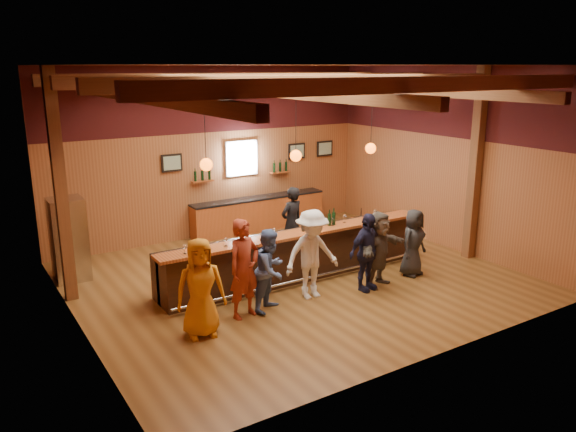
# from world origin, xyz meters

# --- Properties ---
(room) EXTENTS (9.04, 9.00, 4.52)m
(room) POSITION_xyz_m (0.00, 0.06, 3.21)
(room) COLOR brown
(room) RESTS_ON ground
(bar_counter) EXTENTS (6.30, 1.07, 1.11)m
(bar_counter) POSITION_xyz_m (0.02, 0.15, 0.52)
(bar_counter) COLOR black
(bar_counter) RESTS_ON ground
(back_bar_cabinet) EXTENTS (4.00, 0.52, 0.95)m
(back_bar_cabinet) POSITION_xyz_m (1.20, 3.72, 0.48)
(back_bar_cabinet) COLOR brown
(back_bar_cabinet) RESTS_ON ground
(window) EXTENTS (0.95, 0.09, 0.95)m
(window) POSITION_xyz_m (0.80, 3.95, 2.05)
(window) COLOR silver
(window) RESTS_ON room
(framed_pictures) EXTENTS (5.35, 0.05, 0.45)m
(framed_pictures) POSITION_xyz_m (1.67, 3.94, 2.10)
(framed_pictures) COLOR black
(framed_pictures) RESTS_ON room
(wine_shelves) EXTENTS (3.00, 0.18, 0.30)m
(wine_shelves) POSITION_xyz_m (0.80, 3.88, 1.62)
(wine_shelves) COLOR brown
(wine_shelves) RESTS_ON room
(pendant_lights) EXTENTS (4.24, 0.24, 1.37)m
(pendant_lights) POSITION_xyz_m (0.00, 0.00, 2.71)
(pendant_lights) COLOR black
(pendant_lights) RESTS_ON room
(stainless_fridge) EXTENTS (0.70, 0.70, 1.80)m
(stainless_fridge) POSITION_xyz_m (-4.10, 2.60, 0.90)
(stainless_fridge) COLOR silver
(stainless_fridge) RESTS_ON ground
(customer_orange) EXTENTS (0.94, 0.70, 1.73)m
(customer_orange) POSITION_xyz_m (-2.79, -1.34, 0.87)
(customer_orange) COLOR #C57112
(customer_orange) RESTS_ON ground
(customer_redvest) EXTENTS (0.76, 0.59, 1.86)m
(customer_redvest) POSITION_xyz_m (-1.81, -1.07, 0.93)
(customer_redvest) COLOR maroon
(customer_redvest) RESTS_ON ground
(customer_denim) EXTENTS (0.97, 0.91, 1.58)m
(customer_denim) POSITION_xyz_m (-1.25, -1.06, 0.79)
(customer_denim) COLOR #4C6398
(customer_denim) RESTS_ON ground
(customer_white) EXTENTS (1.20, 0.74, 1.80)m
(customer_white) POSITION_xyz_m (-0.27, -1.01, 0.90)
(customer_white) COLOR silver
(customer_white) RESTS_ON ground
(customer_navy) EXTENTS (1.01, 0.54, 1.63)m
(customer_navy) POSITION_xyz_m (0.89, -1.28, 0.82)
(customer_navy) COLOR #1B1B37
(customer_navy) RESTS_ON ground
(customer_brown) EXTENTS (1.57, 0.90, 1.61)m
(customer_brown) POSITION_xyz_m (1.27, -1.23, 0.80)
(customer_brown) COLOR #524A41
(customer_brown) RESTS_ON ground
(customer_dark) EXTENTS (0.82, 0.63, 1.49)m
(customer_dark) POSITION_xyz_m (2.32, -1.16, 0.75)
(customer_dark) COLOR black
(customer_dark) RESTS_ON ground
(bartender) EXTENTS (0.70, 0.53, 1.74)m
(bartender) POSITION_xyz_m (0.69, 1.23, 0.87)
(bartender) COLOR black
(bartender) RESTS_ON ground
(ice_bucket) EXTENTS (0.22, 0.22, 0.24)m
(ice_bucket) POSITION_xyz_m (0.21, -0.14, 1.23)
(ice_bucket) COLOR brown
(ice_bucket) RESTS_ON bar_counter
(bottle_a) EXTENTS (0.08, 0.08, 0.35)m
(bottle_a) POSITION_xyz_m (0.82, -0.09, 1.25)
(bottle_a) COLOR black
(bottle_a) RESTS_ON bar_counter
(bottle_b) EXTENTS (0.08, 0.08, 0.38)m
(bottle_b) POSITION_xyz_m (0.93, -0.10, 1.26)
(bottle_b) COLOR black
(bottle_b) RESTS_ON bar_counter
(glass_a) EXTENTS (0.08, 0.08, 0.18)m
(glass_a) POSITION_xyz_m (-2.59, -0.21, 1.24)
(glass_a) COLOR silver
(glass_a) RESTS_ON bar_counter
(glass_b) EXTENTS (0.08, 0.08, 0.19)m
(glass_b) POSITION_xyz_m (-2.17, -0.16, 1.25)
(glass_b) COLOR silver
(glass_b) RESTS_ON bar_counter
(glass_c) EXTENTS (0.08, 0.08, 0.17)m
(glass_c) POSITION_xyz_m (-1.74, -0.20, 1.23)
(glass_c) COLOR silver
(glass_c) RESTS_ON bar_counter
(glass_d) EXTENTS (0.07, 0.07, 0.16)m
(glass_d) POSITION_xyz_m (-0.89, -0.25, 1.23)
(glass_d) COLOR silver
(glass_d) RESTS_ON bar_counter
(glass_e) EXTENTS (0.08, 0.08, 0.17)m
(glass_e) POSITION_xyz_m (-0.61, -0.13, 1.23)
(glass_e) COLOR silver
(glass_e) RESTS_ON bar_counter
(glass_f) EXTENTS (0.08, 0.08, 0.18)m
(glass_f) POSITION_xyz_m (0.88, -0.14, 1.24)
(glass_f) COLOR silver
(glass_f) RESTS_ON bar_counter
(glass_g) EXTENTS (0.08, 0.08, 0.19)m
(glass_g) POSITION_xyz_m (1.24, -0.09, 1.24)
(glass_g) COLOR silver
(glass_g) RESTS_ON bar_counter
(glass_h) EXTENTS (0.08, 0.08, 0.18)m
(glass_h) POSITION_xyz_m (2.10, -0.12, 1.24)
(glass_h) COLOR silver
(glass_h) RESTS_ON bar_counter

